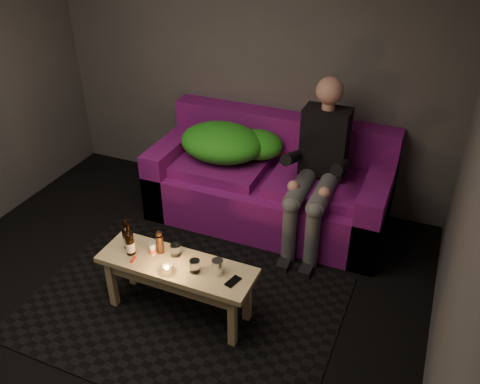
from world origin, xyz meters
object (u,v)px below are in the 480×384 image
object	(u,v)px
coffee_table	(177,272)
beer_bottle_a	(127,237)
person	(318,164)
beer_bottle_b	(130,243)
sofa	(271,185)
steel_cup	(218,267)

from	to	relation	value
coffee_table	beer_bottle_a	bearing A→B (deg)	176.30
person	beer_bottle_b	xyz separation A→B (m)	(-1.02, -1.35, -0.18)
coffee_table	beer_bottle_a	size ratio (longest dim) A/B	4.68
sofa	coffee_table	xyz separation A→B (m)	(-0.19, -1.50, 0.05)
person	beer_bottle_a	distance (m)	1.70
sofa	steel_cup	world-z (taller)	sofa
beer_bottle_b	person	bearing A→B (deg)	52.83
beer_bottle_a	person	bearing A→B (deg)	50.00
person	steel_cup	distance (m)	1.37
person	steel_cup	xyz separation A→B (m)	(-0.35, -1.30, -0.23)
coffee_table	person	bearing A→B (deg)	63.31
beer_bottle_a	sofa	bearing A→B (deg)	67.54
beer_bottle_b	steel_cup	xyz separation A→B (m)	(0.68, 0.05, -0.04)
steel_cup	beer_bottle_b	bearing A→B (deg)	-175.84
sofa	person	distance (m)	0.66
beer_bottle_a	steel_cup	xyz separation A→B (m)	(0.74, -0.01, -0.04)
sofa	person	world-z (taller)	person
coffee_table	beer_bottle_b	xyz separation A→B (m)	(-0.36, -0.03, 0.18)
coffee_table	beer_bottle_a	xyz separation A→B (m)	(-0.42, 0.03, 0.18)
beer_bottle_a	steel_cup	world-z (taller)	beer_bottle_a
person	steel_cup	bearing A→B (deg)	-104.92
person	beer_bottle_b	size ratio (longest dim) A/B	5.43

